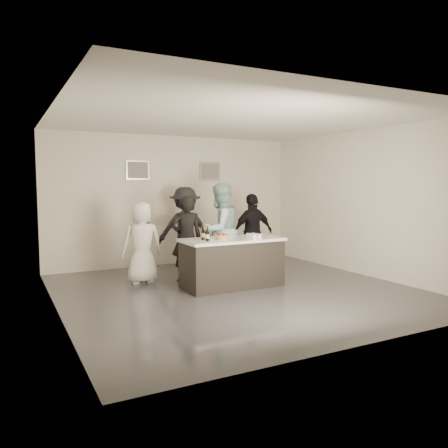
% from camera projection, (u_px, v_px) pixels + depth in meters
% --- Properties ---
extents(floor, '(6.00, 6.00, 0.00)m').
position_uv_depth(floor, '(237.00, 290.00, 7.78)').
color(floor, '#3D3D42').
rests_on(floor, ground).
extents(ceiling, '(6.00, 6.00, 0.00)m').
position_uv_depth(ceiling, '(237.00, 119.00, 7.50)').
color(ceiling, white).
extents(wall_back, '(6.00, 0.04, 3.00)m').
position_uv_depth(wall_back, '(175.00, 201.00, 10.29)').
color(wall_back, silver).
rests_on(wall_back, ground).
extents(wall_front, '(6.00, 0.04, 3.00)m').
position_uv_depth(wall_front, '(365.00, 219.00, 4.99)').
color(wall_front, silver).
rests_on(wall_front, ground).
extents(wall_left, '(0.04, 6.00, 3.00)m').
position_uv_depth(wall_left, '(55.00, 212.00, 6.26)').
color(wall_left, silver).
rests_on(wall_left, ground).
extents(wall_right, '(0.04, 6.00, 3.00)m').
position_uv_depth(wall_right, '(364.00, 203.00, 9.02)').
color(wall_right, silver).
rests_on(wall_right, ground).
extents(picture_left, '(0.54, 0.04, 0.44)m').
position_uv_depth(picture_left, '(138.00, 170.00, 9.78)').
color(picture_left, '#B2B2B7').
rests_on(picture_left, wall_back).
extents(picture_right, '(0.54, 0.04, 0.44)m').
position_uv_depth(picture_right, '(210.00, 171.00, 10.61)').
color(picture_right, '#B2B2B7').
rests_on(picture_right, wall_back).
extents(bar_counter, '(1.86, 0.86, 0.90)m').
position_uv_depth(bar_counter, '(232.00, 263.00, 8.03)').
color(bar_counter, white).
rests_on(bar_counter, ground).
extents(cake, '(0.22, 0.22, 0.07)m').
position_uv_depth(cake, '(222.00, 237.00, 7.81)').
color(cake, orange).
rests_on(cake, bar_counter).
extents(beer_bottle_a, '(0.07, 0.07, 0.26)m').
position_uv_depth(beer_bottle_a, '(203.00, 233.00, 7.77)').
color(beer_bottle_a, black).
rests_on(beer_bottle_a, bar_counter).
extents(beer_bottle_b, '(0.07, 0.07, 0.26)m').
position_uv_depth(beer_bottle_b, '(207.00, 234.00, 7.60)').
color(beer_bottle_b, black).
rests_on(beer_bottle_b, bar_counter).
extents(tumbler_cluster, '(0.19, 0.30, 0.08)m').
position_uv_depth(tumbler_cluster, '(254.00, 236.00, 8.06)').
color(tumbler_cluster, orange).
rests_on(tumbler_cluster, bar_counter).
extents(candles, '(0.24, 0.08, 0.01)m').
position_uv_depth(candles, '(225.00, 242.00, 7.52)').
color(candles, pink).
rests_on(candles, bar_counter).
extents(person_main_black, '(0.68, 0.52, 1.67)m').
position_uv_depth(person_main_black, '(187.00, 239.00, 8.42)').
color(person_main_black, black).
rests_on(person_main_black, ground).
extents(person_main_blue, '(1.11, 0.98, 1.92)m').
position_uv_depth(person_main_blue, '(220.00, 230.00, 8.82)').
color(person_main_blue, '#96C4C5').
rests_on(person_main_blue, ground).
extents(person_guest_left, '(0.79, 0.55, 1.56)m').
position_uv_depth(person_guest_left, '(142.00, 243.00, 8.31)').
color(person_guest_left, silver).
rests_on(person_guest_left, ground).
extents(person_guest_right, '(1.01, 0.46, 1.69)m').
position_uv_depth(person_guest_right, '(253.00, 233.00, 9.40)').
color(person_guest_right, black).
rests_on(person_guest_right, ground).
extents(person_guest_back, '(1.33, 1.00, 1.82)m').
position_uv_depth(person_guest_back, '(185.00, 229.00, 9.58)').
color(person_guest_back, black).
rests_on(person_guest_back, ground).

